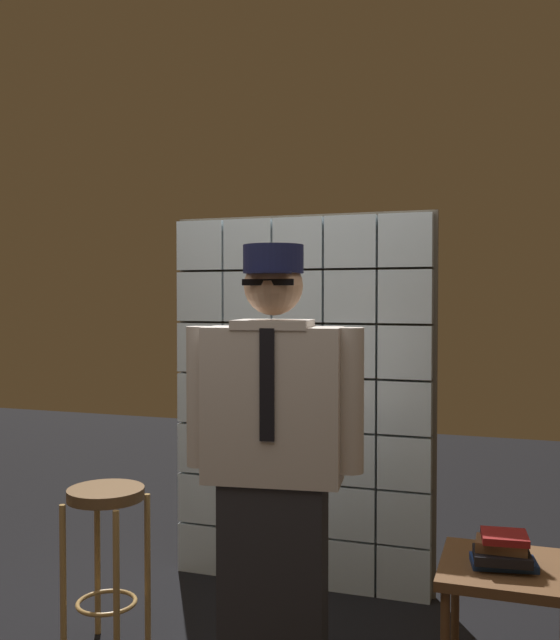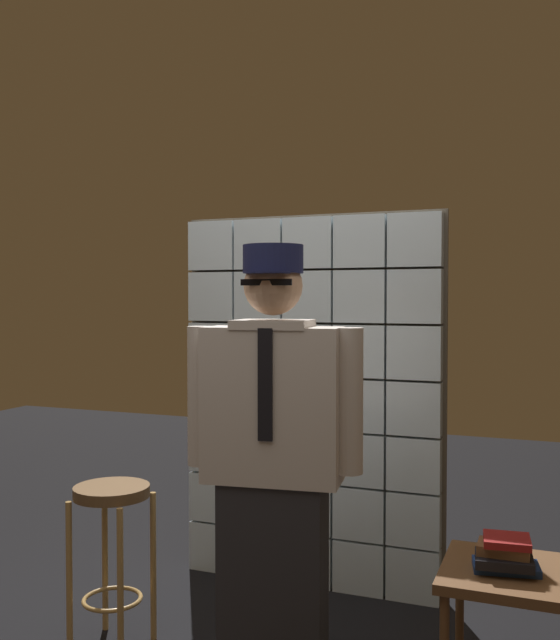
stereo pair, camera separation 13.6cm
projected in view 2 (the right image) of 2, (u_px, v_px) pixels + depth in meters
The scene contains 5 objects.
glass_block_wall at pixel (309, 402), 3.90m from camera, with size 1.48×0.10×2.06m.
standing_person at pixel (273, 463), 2.80m from camera, with size 0.72×0.34×1.79m.
bar_stool at pixel (112, 527), 3.20m from camera, with size 0.34×0.34×0.73m.
side_table at pixel (511, 587), 2.74m from camera, with size 0.52×0.52×0.53m.
book_stack at pixel (505, 555), 2.72m from camera, with size 0.27×0.21×0.13m.
Camera 2 is at (1.27, -2.32, 1.58)m, focal length 39.94 mm.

